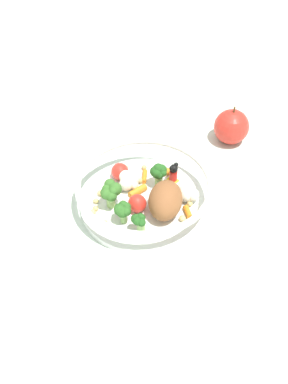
% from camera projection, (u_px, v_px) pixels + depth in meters
% --- Properties ---
extents(ground_plane, '(2.40, 2.40, 0.00)m').
position_uv_depth(ground_plane, '(135.00, 198.00, 0.81)').
color(ground_plane, silver).
extents(food_container, '(0.24, 0.24, 0.07)m').
position_uv_depth(food_container, '(146.00, 193.00, 0.78)').
color(food_container, white).
rests_on(food_container, ground_plane).
extents(loose_apple, '(0.07, 0.07, 0.08)m').
position_uv_depth(loose_apple, '(231.00, 127.00, 0.90)').
color(loose_apple, red).
rests_on(loose_apple, ground_plane).
extents(folded_napkin, '(0.15, 0.15, 0.01)m').
position_uv_depth(folded_napkin, '(14.00, 300.00, 0.66)').
color(folded_napkin, white).
rests_on(folded_napkin, ground_plane).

